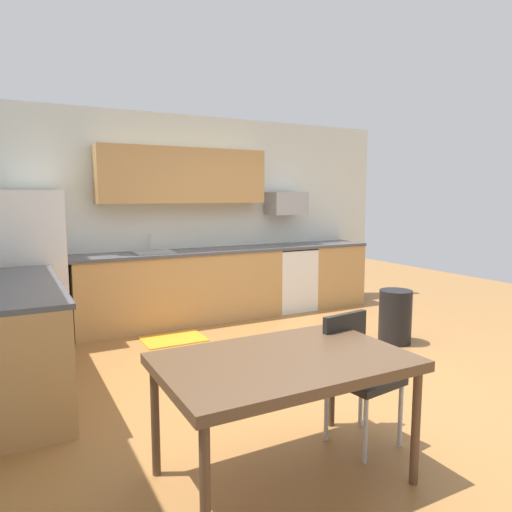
% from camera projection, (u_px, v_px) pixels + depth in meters
% --- Properties ---
extents(ground_plane, '(12.00, 12.00, 0.00)m').
position_uv_depth(ground_plane, '(307.00, 376.00, 4.30)').
color(ground_plane, '#9E6B38').
extents(wall_back, '(5.80, 0.10, 2.70)m').
position_uv_depth(wall_back, '(200.00, 217.00, 6.44)').
color(wall_back, silver).
rests_on(wall_back, ground).
extents(cabinet_run_back, '(2.69, 0.60, 0.90)m').
position_uv_depth(cabinet_run_back, '(181.00, 289.00, 6.06)').
color(cabinet_run_back, tan).
rests_on(cabinet_run_back, ground).
extents(cabinet_run_back_right, '(0.86, 0.60, 0.90)m').
position_uv_depth(cabinet_run_back_right, '(330.00, 274.00, 7.17)').
color(cabinet_run_back_right, tan).
rests_on(cabinet_run_back_right, ground).
extents(cabinet_run_left, '(0.60, 2.00, 0.90)m').
position_uv_depth(cabinet_run_left, '(21.00, 341.00, 3.87)').
color(cabinet_run_left, tan).
rests_on(cabinet_run_left, ground).
extents(countertop_back, '(4.80, 0.64, 0.04)m').
position_uv_depth(countertop_back, '(210.00, 251.00, 6.19)').
color(countertop_back, '#4C4C51').
rests_on(countertop_back, cabinet_run_back).
extents(countertop_left, '(0.64, 2.00, 0.04)m').
position_uv_depth(countertop_left, '(18.00, 285.00, 3.81)').
color(countertop_left, '#4C4C51').
rests_on(countertop_left, cabinet_run_left).
extents(upper_cabinets_back, '(2.20, 0.34, 0.70)m').
position_uv_depth(upper_cabinets_back, '(183.00, 176.00, 6.04)').
color(upper_cabinets_back, tan).
extents(refrigerator, '(0.76, 0.70, 1.70)m').
position_uv_depth(refrigerator, '(27.00, 269.00, 5.12)').
color(refrigerator, white).
rests_on(refrigerator, ground).
extents(oven_range, '(0.60, 0.60, 0.91)m').
position_uv_depth(oven_range, '(289.00, 278.00, 6.83)').
color(oven_range, white).
rests_on(oven_range, ground).
extents(microwave, '(0.54, 0.36, 0.32)m').
position_uv_depth(microwave, '(286.00, 203.00, 6.78)').
color(microwave, '#9EA0A5').
extents(sink_basin, '(0.48, 0.40, 0.14)m').
position_uv_depth(sink_basin, '(154.00, 257.00, 5.85)').
color(sink_basin, '#A5A8AD').
rests_on(sink_basin, countertop_back).
extents(sink_faucet, '(0.02, 0.02, 0.24)m').
position_uv_depth(sink_faucet, '(150.00, 243.00, 5.99)').
color(sink_faucet, '#B2B5BA').
rests_on(sink_faucet, countertop_back).
extents(dining_table, '(1.40, 0.90, 0.74)m').
position_uv_depth(dining_table, '(284.00, 367.00, 2.66)').
color(dining_table, brown).
rests_on(dining_table, ground).
extents(chair_near_table, '(0.45, 0.45, 0.85)m').
position_uv_depth(chair_near_table, '(356.00, 367.00, 3.13)').
color(chair_near_table, black).
rests_on(chair_near_table, ground).
extents(trash_bin, '(0.36, 0.36, 0.60)m').
position_uv_depth(trash_bin, '(395.00, 317.00, 5.25)').
color(trash_bin, black).
rests_on(trash_bin, ground).
extents(floor_mat, '(0.70, 0.50, 0.01)m').
position_uv_depth(floor_mat, '(174.00, 339.00, 5.40)').
color(floor_mat, orange).
rests_on(floor_mat, ground).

